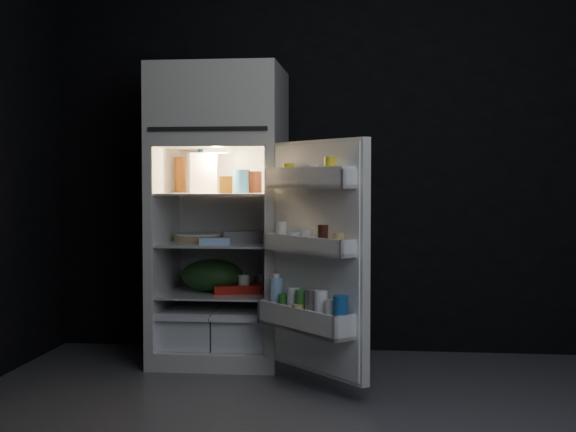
# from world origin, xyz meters

# --- Properties ---
(floor) EXTENTS (4.00, 3.40, 0.00)m
(floor) POSITION_xyz_m (0.00, 0.00, 0.00)
(floor) COLOR #57575D
(floor) RESTS_ON ground
(wall_back) EXTENTS (4.00, 0.00, 2.70)m
(wall_back) POSITION_xyz_m (0.00, 1.70, 1.35)
(wall_back) COLOR black
(wall_back) RESTS_ON ground
(wall_front) EXTENTS (4.00, 0.00, 2.70)m
(wall_front) POSITION_xyz_m (0.00, -1.70, 1.35)
(wall_front) COLOR black
(wall_front) RESTS_ON ground
(refrigerator) EXTENTS (0.76, 0.71, 1.78)m
(refrigerator) POSITION_xyz_m (-0.85, 1.32, 0.96)
(refrigerator) COLOR silver
(refrigerator) RESTS_ON ground
(fridge_door) EXTENTS (0.62, 0.67, 1.22)m
(fridge_door) POSITION_xyz_m (-0.23, 0.66, 0.68)
(fridge_door) COLOR silver
(fridge_door) RESTS_ON ground
(milk_jug) EXTENTS (0.21, 0.21, 0.24)m
(milk_jug) POSITION_xyz_m (-0.97, 1.31, 1.15)
(milk_jug) COLOR white
(milk_jug) RESTS_ON refrigerator
(mayo_jar) EXTENTS (0.13, 0.13, 0.14)m
(mayo_jar) POSITION_xyz_m (-0.72, 1.29, 1.10)
(mayo_jar) COLOR #1C579C
(mayo_jar) RESTS_ON refrigerator
(jam_jar) EXTENTS (0.11, 0.11, 0.13)m
(jam_jar) POSITION_xyz_m (-0.65, 1.31, 1.09)
(jam_jar) COLOR #33150E
(jam_jar) RESTS_ON refrigerator
(amber_bottle) EXTENTS (0.09, 0.09, 0.22)m
(amber_bottle) POSITION_xyz_m (-1.13, 1.41, 1.14)
(amber_bottle) COLOR #B65D1D
(amber_bottle) RESTS_ON refrigerator
(small_carton) EXTENTS (0.08, 0.06, 0.10)m
(small_carton) POSITION_xyz_m (-0.78, 1.14, 1.08)
(small_carton) COLOR orange
(small_carton) RESTS_ON refrigerator
(egg_carton) EXTENTS (0.28, 0.17, 0.07)m
(egg_carton) POSITION_xyz_m (-0.70, 1.27, 0.76)
(egg_carton) COLOR gray
(egg_carton) RESTS_ON refrigerator
(pie) EXTENTS (0.42, 0.42, 0.04)m
(pie) POSITION_xyz_m (-0.99, 1.35, 0.75)
(pie) COLOR tan
(pie) RESTS_ON refrigerator
(flat_package) EXTENTS (0.19, 0.13, 0.04)m
(flat_package) POSITION_xyz_m (-0.85, 1.11, 0.75)
(flat_package) COLOR #96C1E8
(flat_package) RESTS_ON refrigerator
(wrapped_pkg) EXTENTS (0.14, 0.13, 0.05)m
(wrapped_pkg) POSITION_xyz_m (-0.62, 1.43, 0.75)
(wrapped_pkg) COLOR beige
(wrapped_pkg) RESTS_ON refrigerator
(produce_bag) EXTENTS (0.46, 0.42, 0.20)m
(produce_bag) POSITION_xyz_m (-0.90, 1.28, 0.52)
(produce_bag) COLOR #193815
(produce_bag) RESTS_ON refrigerator
(yogurt_tray) EXTENTS (0.32, 0.23, 0.05)m
(yogurt_tray) POSITION_xyz_m (-0.74, 1.23, 0.45)
(yogurt_tray) COLOR red
(yogurt_tray) RESTS_ON refrigerator
(small_can_red) EXTENTS (0.08, 0.08, 0.09)m
(small_can_red) POSITION_xyz_m (-0.74, 1.39, 0.47)
(small_can_red) COLOR red
(small_can_red) RESTS_ON refrigerator
(small_can_silver) EXTENTS (0.10, 0.10, 0.09)m
(small_can_silver) POSITION_xyz_m (-0.62, 1.38, 0.47)
(small_can_silver) COLOR silver
(small_can_silver) RESTS_ON refrigerator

